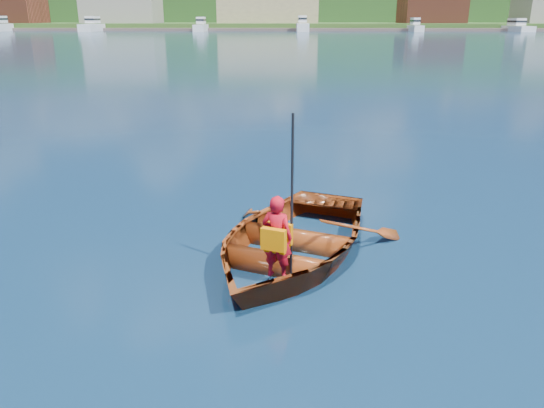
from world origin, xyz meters
TOP-DOWN VIEW (x-y plane):
  - ground at (0.00, 0.00)m, footprint 600.00×600.00m
  - rowboat at (-0.92, -0.89)m, footprint 4.26×4.91m
  - child_paddler at (-1.11, -1.78)m, footprint 0.50×0.43m
  - shoreline at (0.00, 236.61)m, footprint 400.00×140.00m
  - dock at (-1.00, 148.00)m, footprint 160.05×7.16m
  - waterfront_buildings at (-7.74, 165.00)m, footprint 202.00×16.00m
  - marina_yachts at (-10.13, 143.31)m, footprint 144.61×13.62m

SIDE VIEW (x-z plane):
  - ground at x=0.00m, z-range 0.00..0.00m
  - rowboat at x=-0.92m, z-range -0.15..0.70m
  - dock at x=-1.00m, z-range 0.00..0.80m
  - child_paddler at x=-1.11m, z-range -0.43..1.81m
  - marina_yachts at x=-10.13m, z-range -0.80..3.57m
  - waterfront_buildings at x=-7.74m, z-range 0.74..14.74m
  - shoreline at x=0.00m, z-range -0.68..21.32m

